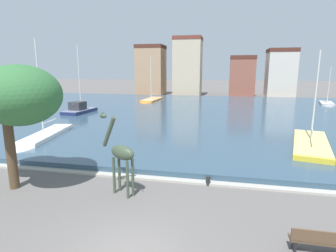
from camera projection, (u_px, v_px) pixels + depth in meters
The scene contains 15 objects.
harbor_water at pixel (203, 113), 37.42m from camera, with size 86.76×45.83×0.43m, color #334C60.
quay_edge_coping at pixel (168, 180), 15.25m from camera, with size 86.76×0.50×0.12m, color #ADA89E.
giraffe_statue at pixel (121, 154), 13.27m from camera, with size 2.21×1.33×4.05m.
sailboat_navy at pixel (81, 111), 36.54m from camera, with size 2.75×5.92×9.13m.
sailboat_white at pixel (43, 139), 22.84m from camera, with size 3.09×8.66×8.43m.
sailboat_orange at pixel (151, 101), 50.01m from camera, with size 2.55×8.87×8.38m.
sailboat_grey at pixel (327, 105), 44.73m from camera, with size 3.11×6.62×6.41m.
sailboat_yellow at pixel (310, 144), 21.19m from camera, with size 4.27×9.61×7.41m.
shade_tree at pixel (9, 94), 13.14m from camera, with size 5.44×3.81×6.29m.
mooring_bollard at pixel (208, 181), 14.63m from camera, with size 0.24×0.24×0.50m, color #232326.
park_bench at pixel (319, 241), 9.12m from camera, with size 1.80×0.44×0.92m.
townhouse_end_terrace at pixel (151, 70), 65.50m from camera, with size 6.30×6.24×11.57m.
townhouse_wide_warehouse at pixel (188, 67), 63.02m from camera, with size 6.26×6.02×13.17m.
townhouse_tall_gabled at pixel (242, 76), 62.12m from camera, with size 5.53×5.70×8.98m.
townhouse_corner_house at pixel (280, 73), 60.50m from camera, with size 5.93×6.58×10.40m.
Camera 1 is at (2.96, -7.71, 6.07)m, focal length 29.45 mm.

